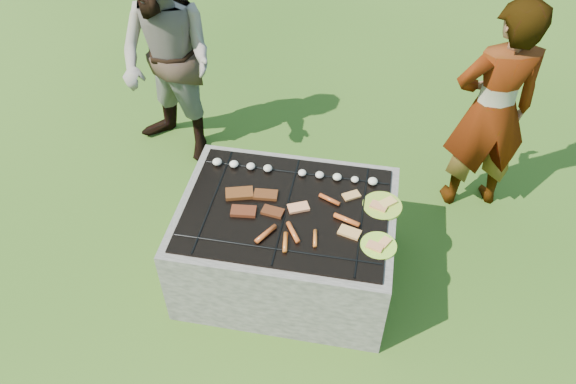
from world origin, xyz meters
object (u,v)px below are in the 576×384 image
plate_far (382,206)px  plate_near (379,246)px  cook (492,111)px  bystander (168,62)px  fire_pit (287,244)px

plate_far → plate_near: plate_far is taller
plate_far → cook: size_ratio=0.20×
bystander → plate_far: bearing=-6.0°
plate_far → bystander: (-1.65, 0.97, 0.21)m
plate_far → bystander: 1.93m
cook → bystander: bystander is taller
plate_near → bystander: 2.11m
bystander → fire_pit: bearing=-20.7°
cook → bystander: (-2.30, 0.16, 0.02)m
fire_pit → plate_far: (0.56, 0.13, 0.33)m
fire_pit → cook: (1.21, 0.95, 0.52)m
fire_pit → bystander: bearing=134.8°
plate_near → cook: 1.32m
plate_far → plate_near: bearing=-90.2°
fire_pit → cook: 1.62m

